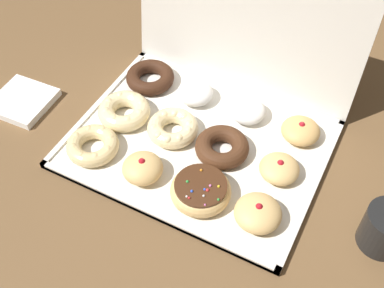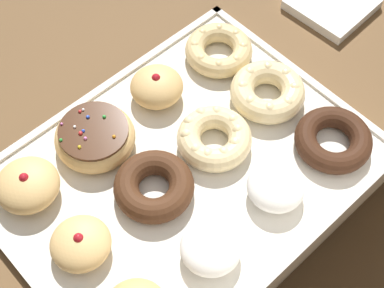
{
  "view_description": "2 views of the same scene",
  "coord_description": "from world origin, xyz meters",
  "px_view_note": "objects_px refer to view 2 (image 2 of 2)",
  "views": [
    {
      "loc": [
        0.31,
        -0.62,
        0.81
      ],
      "look_at": [
        0.01,
        -0.05,
        0.06
      ],
      "focal_mm": 45.55,
      "sensor_mm": 36.0,
      "label": 1
    },
    {
      "loc": [
        0.28,
        0.32,
        0.74
      ],
      "look_at": [
        -0.01,
        0.0,
        0.06
      ],
      "focal_mm": 53.79,
      "sensor_mm": 36.0,
      "label": 2
    }
  ],
  "objects_px": {
    "sprinkle_donut_2": "(95,137)",
    "jelly_filled_donut_3": "(28,185)",
    "donut_box": "(184,171)",
    "napkin_stack": "(332,4)",
    "cruller_donut_0": "(219,50)",
    "chocolate_cake_ring_donut_8": "(333,140)",
    "cruller_donut_4": "(268,91)",
    "jelly_filled_donut_7": "(82,245)",
    "jelly_filled_donut_1": "(157,87)",
    "powdered_filled_donut_9": "(276,187)",
    "chocolate_cake_ring_donut_6": "(153,185)",
    "cruller_donut_5": "(212,136)",
    "powdered_filled_donut_10": "(211,248)"
  },
  "relations": [
    {
      "from": "chocolate_cake_ring_donut_6",
      "to": "jelly_filled_donut_7",
      "type": "height_order",
      "value": "jelly_filled_donut_7"
    },
    {
      "from": "chocolate_cake_ring_donut_6",
      "to": "napkin_stack",
      "type": "xyz_separation_m",
      "value": [
        -0.48,
        -0.07,
        -0.02
      ]
    },
    {
      "from": "cruller_donut_0",
      "to": "napkin_stack",
      "type": "relative_size",
      "value": 0.87
    },
    {
      "from": "sprinkle_donut_2",
      "to": "jelly_filled_donut_3",
      "type": "relative_size",
      "value": 1.32
    },
    {
      "from": "cruller_donut_5",
      "to": "napkin_stack",
      "type": "xyz_separation_m",
      "value": [
        -0.36,
        -0.07,
        -0.02
      ]
    },
    {
      "from": "napkin_stack",
      "to": "donut_box",
      "type": "bearing_deg",
      "value": 9.63
    },
    {
      "from": "donut_box",
      "to": "powdered_filled_donut_9",
      "type": "bearing_deg",
      "value": 119.52
    },
    {
      "from": "cruller_donut_4",
      "to": "napkin_stack",
      "type": "distance_m",
      "value": 0.25
    },
    {
      "from": "cruller_donut_0",
      "to": "chocolate_cake_ring_donut_8",
      "type": "height_order",
      "value": "cruller_donut_0"
    },
    {
      "from": "donut_box",
      "to": "napkin_stack",
      "type": "relative_size",
      "value": 4.14
    },
    {
      "from": "cruller_donut_5",
      "to": "powdered_filled_donut_10",
      "type": "relative_size",
      "value": 1.37
    },
    {
      "from": "donut_box",
      "to": "powdered_filled_donut_10",
      "type": "bearing_deg",
      "value": 62.65
    },
    {
      "from": "chocolate_cake_ring_donut_6",
      "to": "donut_box",
      "type": "bearing_deg",
      "value": 178.23
    },
    {
      "from": "jelly_filled_donut_1",
      "to": "powdered_filled_donut_10",
      "type": "height_order",
      "value": "jelly_filled_donut_1"
    },
    {
      "from": "cruller_donut_4",
      "to": "jelly_filled_donut_7",
      "type": "bearing_deg",
      "value": 1.29
    },
    {
      "from": "cruller_donut_0",
      "to": "jelly_filled_donut_1",
      "type": "bearing_deg",
      "value": -3.36
    },
    {
      "from": "powdered_filled_donut_10",
      "to": "napkin_stack",
      "type": "distance_m",
      "value": 0.53
    },
    {
      "from": "sprinkle_donut_2",
      "to": "cruller_donut_4",
      "type": "distance_m",
      "value": 0.28
    },
    {
      "from": "jelly_filled_donut_1",
      "to": "cruller_donut_5",
      "type": "distance_m",
      "value": 0.12
    },
    {
      "from": "sprinkle_donut_2",
      "to": "napkin_stack",
      "type": "height_order",
      "value": "sprinkle_donut_2"
    },
    {
      "from": "jelly_filled_donut_7",
      "to": "jelly_filled_donut_1",
      "type": "bearing_deg",
      "value": -151.86
    },
    {
      "from": "cruller_donut_4",
      "to": "cruller_donut_5",
      "type": "relative_size",
      "value": 1.05
    },
    {
      "from": "donut_box",
      "to": "cruller_donut_0",
      "type": "relative_size",
      "value": 4.76
    },
    {
      "from": "sprinkle_donut_2",
      "to": "jelly_filled_donut_7",
      "type": "distance_m",
      "value": 0.17
    },
    {
      "from": "powdered_filled_donut_9",
      "to": "donut_box",
      "type": "bearing_deg",
      "value": -60.48
    },
    {
      "from": "jelly_filled_donut_3",
      "to": "cruller_donut_4",
      "type": "bearing_deg",
      "value": 162.86
    },
    {
      "from": "sprinkle_donut_2",
      "to": "jelly_filled_donut_3",
      "type": "height_order",
      "value": "jelly_filled_donut_3"
    },
    {
      "from": "cruller_donut_5",
      "to": "chocolate_cake_ring_donut_6",
      "type": "xyz_separation_m",
      "value": [
        0.12,
        0.0,
        -0.0
      ]
    },
    {
      "from": "jelly_filled_donut_3",
      "to": "powdered_filled_donut_9",
      "type": "distance_m",
      "value": 0.35
    },
    {
      "from": "cruller_donut_4",
      "to": "chocolate_cake_ring_donut_6",
      "type": "distance_m",
      "value": 0.24
    },
    {
      "from": "jelly_filled_donut_3",
      "to": "chocolate_cake_ring_donut_6",
      "type": "distance_m",
      "value": 0.18
    },
    {
      "from": "chocolate_cake_ring_donut_6",
      "to": "jelly_filled_donut_7",
      "type": "xyz_separation_m",
      "value": [
        0.13,
        0.0,
        0.0
      ]
    },
    {
      "from": "donut_box",
      "to": "sprinkle_donut_2",
      "type": "xyz_separation_m",
      "value": [
        0.07,
        -0.12,
        0.03
      ]
    },
    {
      "from": "jelly_filled_donut_3",
      "to": "jelly_filled_donut_7",
      "type": "relative_size",
      "value": 1.11
    },
    {
      "from": "sprinkle_donut_2",
      "to": "chocolate_cake_ring_donut_6",
      "type": "xyz_separation_m",
      "value": [
        -0.01,
        0.12,
        -0.0
      ]
    },
    {
      "from": "chocolate_cake_ring_donut_6",
      "to": "chocolate_cake_ring_donut_8",
      "type": "xyz_separation_m",
      "value": [
        -0.25,
        0.12,
        -0.0
      ]
    },
    {
      "from": "cruller_donut_4",
      "to": "powdered_filled_donut_9",
      "type": "relative_size",
      "value": 1.44
    },
    {
      "from": "cruller_donut_0",
      "to": "chocolate_cake_ring_donut_6",
      "type": "distance_m",
      "value": 0.27
    },
    {
      "from": "jelly_filled_donut_3",
      "to": "powdered_filled_donut_9",
      "type": "relative_size",
      "value": 1.11
    },
    {
      "from": "donut_box",
      "to": "powdered_filled_donut_10",
      "type": "relative_size",
      "value": 6.49
    },
    {
      "from": "cruller_donut_0",
      "to": "sprinkle_donut_2",
      "type": "relative_size",
      "value": 0.93
    },
    {
      "from": "donut_box",
      "to": "jelly_filled_donut_3",
      "type": "height_order",
      "value": "jelly_filled_donut_3"
    },
    {
      "from": "cruller_donut_0",
      "to": "powdered_filled_donut_10",
      "type": "relative_size",
      "value": 1.36
    },
    {
      "from": "jelly_filled_donut_3",
      "to": "cruller_donut_5",
      "type": "relative_size",
      "value": 0.81
    },
    {
      "from": "cruller_donut_0",
      "to": "powdered_filled_donut_9",
      "type": "relative_size",
      "value": 1.36
    },
    {
      "from": "jelly_filled_donut_1",
      "to": "napkin_stack",
      "type": "height_order",
      "value": "jelly_filled_donut_1"
    },
    {
      "from": "sprinkle_donut_2",
      "to": "jelly_filled_donut_1",
      "type": "bearing_deg",
      "value": -176.82
    },
    {
      "from": "cruller_donut_5",
      "to": "napkin_stack",
      "type": "height_order",
      "value": "cruller_donut_5"
    },
    {
      "from": "jelly_filled_donut_1",
      "to": "chocolate_cake_ring_donut_6",
      "type": "distance_m",
      "value": 0.17
    },
    {
      "from": "jelly_filled_donut_3",
      "to": "chocolate_cake_ring_donut_8",
      "type": "height_order",
      "value": "jelly_filled_donut_3"
    }
  ]
}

